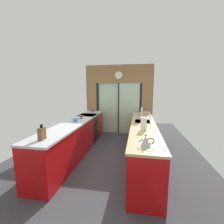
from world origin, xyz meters
name	(u,v)px	position (x,y,z in m)	size (l,w,h in m)	color
ground_plane	(111,150)	(0.00, 0.60, -0.01)	(5.04, 7.60, 0.02)	#38383D
back_wall_unit	(119,95)	(0.00, 2.40, 1.53)	(2.64, 0.12, 2.70)	olive
left_counter_run	(75,138)	(-0.91, 0.13, 0.47)	(0.62, 3.80, 0.92)	#AD0C0F
right_counter_run	(143,140)	(0.91, 0.30, 0.46)	(0.62, 3.80, 0.92)	#AD0C0F
sink_faucet	(149,115)	(1.06, 0.55, 1.10)	(0.19, 0.02, 0.27)	#B7BABC
oven_range	(88,128)	(-0.91, 1.25, 0.46)	(0.60, 0.60, 0.92)	black
mixing_bowl_near	(75,120)	(-0.89, 0.18, 0.96)	(0.20, 0.20, 0.08)	teal
mixing_bowl_mid	(82,117)	(-0.89, 0.63, 0.96)	(0.15, 0.15, 0.08)	#514C47
mixing_bowl_far	(93,111)	(-0.89, 1.82, 0.95)	(0.16, 0.16, 0.06)	#514C47
knife_block	(42,134)	(-0.89, -1.27, 1.03)	(0.08, 0.14, 0.28)	brown
kettle	(146,141)	(0.89, -1.29, 1.01)	(0.25, 0.16, 0.20)	#B7BABC
soap_bottle	(142,111)	(0.89, 1.56, 1.04)	(0.06, 0.06, 0.28)	silver
paper_towel_roll	(144,124)	(0.89, -0.34, 1.06)	(0.15, 0.15, 0.31)	#B7BABC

